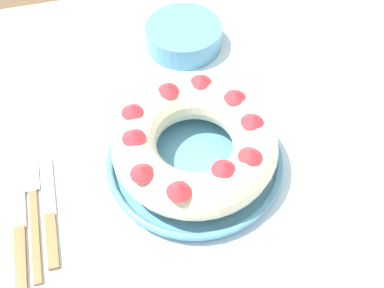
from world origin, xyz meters
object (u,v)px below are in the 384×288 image
(fork, at_px, (34,208))
(cake_knife, at_px, (50,217))
(bundt_cake, at_px, (192,143))
(side_bowl, at_px, (184,36))
(serving_dish, at_px, (192,161))
(serving_knife, at_px, (20,230))

(fork, bearing_deg, cake_knife, -45.38)
(bundt_cake, relative_size, side_bowl, 1.70)
(serving_dish, height_order, bundt_cake, bundt_cake)
(cake_knife, xyz_separation_m, side_bowl, (0.29, 0.33, 0.02))
(serving_knife, bearing_deg, side_bowl, 47.44)
(serving_dish, distance_m, side_bowl, 0.30)
(fork, height_order, cake_knife, cake_knife)
(fork, bearing_deg, serving_knife, -125.89)
(serving_dish, height_order, fork, serving_dish)
(fork, distance_m, side_bowl, 0.44)
(bundt_cake, distance_m, serving_knife, 0.29)
(fork, xyz_separation_m, cake_knife, (0.02, -0.02, -0.00))
(serving_dish, height_order, cake_knife, serving_dish)
(bundt_cake, height_order, serving_knife, bundt_cake)
(bundt_cake, xyz_separation_m, serving_knife, (-0.28, -0.05, -0.06))
(bundt_cake, height_order, cake_knife, bundt_cake)
(bundt_cake, relative_size, serving_knife, 1.12)
(serving_knife, bearing_deg, cake_knife, 15.35)
(bundt_cake, bearing_deg, serving_knife, -170.03)
(serving_knife, height_order, side_bowl, side_bowl)
(serving_dish, distance_m, bundt_cake, 0.05)
(serving_dish, xyz_separation_m, serving_knife, (-0.28, -0.05, -0.01))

